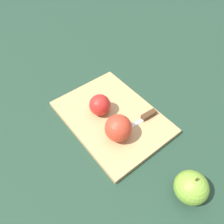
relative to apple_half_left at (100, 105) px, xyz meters
name	(u,v)px	position (x,y,z in m)	size (l,w,h in m)	color
ground_plane	(112,119)	(0.04, 0.01, -0.05)	(4.00, 4.00, 0.00)	#1E3828
cutting_board	(112,117)	(0.04, 0.01, -0.05)	(0.43, 0.34, 0.02)	tan
apple_half_left	(100,105)	(0.00, 0.00, 0.00)	(0.07, 0.07, 0.07)	red
apple_half_right	(118,128)	(0.11, -0.03, 0.01)	(0.09, 0.09, 0.09)	red
knife	(146,116)	(0.14, 0.09, -0.03)	(0.05, 0.15, 0.02)	silver
apple_whole	(191,187)	(0.37, -0.04, -0.01)	(0.09, 0.09, 0.10)	olive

